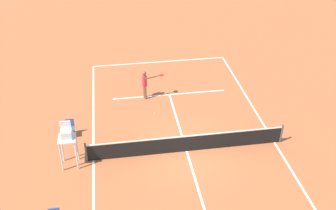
{
  "coord_description": "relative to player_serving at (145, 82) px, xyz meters",
  "views": [
    {
      "loc": [
        3.36,
        15.52,
        12.94
      ],
      "look_at": [
        0.46,
        -3.14,
        0.8
      ],
      "focal_mm": 43.35,
      "sensor_mm": 36.0,
      "label": 1
    }
  ],
  "objects": [
    {
      "name": "ground_plane",
      "position": [
        -1.47,
        5.36,
        -1.09
      ],
      "size": [
        60.0,
        60.0,
        0.0
      ],
      "primitive_type": "plane",
      "color": "#AD5933"
    },
    {
      "name": "court_lines",
      "position": [
        -1.47,
        5.36,
        -1.09
      ],
      "size": [
        9.34,
        20.21,
        0.01
      ],
      "color": "white",
      "rests_on": "ground"
    },
    {
      "name": "tennis_net",
      "position": [
        -1.47,
        5.36,
        -0.6
      ],
      "size": [
        9.94,
        0.1,
        1.07
      ],
      "color": "#4C4C51",
      "rests_on": "ground"
    },
    {
      "name": "player_serving",
      "position": [
        0.0,
        0.0,
        0.0
      ],
      "size": [
        1.35,
        0.51,
        1.82
      ],
      "rotation": [
        0.0,
        0.0,
        1.86
      ],
      "color": "brown",
      "rests_on": "ground"
    },
    {
      "name": "tennis_ball",
      "position": [
        -0.31,
        1.81,
        -1.06
      ],
      "size": [
        0.07,
        0.07,
        0.07
      ],
      "primitive_type": "sphere",
      "color": "#CCE033",
      "rests_on": "ground"
    },
    {
      "name": "umpire_chair",
      "position": [
        4.21,
        5.5,
        0.51
      ],
      "size": [
        0.8,
        0.8,
        2.41
      ],
      "color": "silver",
      "rests_on": "ground"
    },
    {
      "name": "courtside_chair_mid",
      "position": [
        4.31,
        3.14,
        -0.56
      ],
      "size": [
        0.44,
        0.46,
        0.95
      ],
      "color": "#262626",
      "rests_on": "ground"
    }
  ]
}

